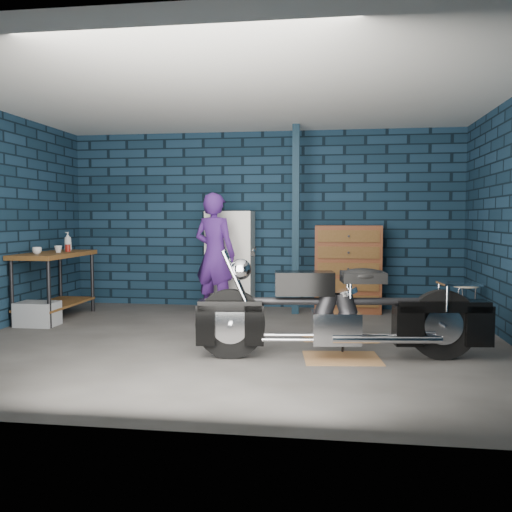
{
  "coord_description": "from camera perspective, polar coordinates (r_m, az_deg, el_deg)",
  "views": [
    {
      "loc": [
        1.06,
        -5.8,
        1.38
      ],
      "look_at": [
        0.21,
        0.3,
        0.94
      ],
      "focal_mm": 38.0,
      "sensor_mm": 36.0,
      "label": 1
    }
  ],
  "objects": [
    {
      "name": "storage_bin",
      "position": [
        7.5,
        -22.01,
        -5.67
      ],
      "size": [
        0.49,
        0.35,
        0.31
      ],
      "primitive_type": "cube",
      "color": "#94989D",
      "rests_on": "ground"
    },
    {
      "name": "motorcycle",
      "position": [
        5.36,
        9.09,
        -5.05
      ],
      "size": [
        2.5,
        0.95,
        1.07
      ],
      "primitive_type": null,
      "rotation": [
        0.0,
        0.0,
        0.12
      ],
      "color": "black",
      "rests_on": "ground"
    },
    {
      "name": "ground",
      "position": [
        6.06,
        -2.36,
        -9.13
      ],
      "size": [
        6.0,
        6.0,
        0.0
      ],
      "primitive_type": "plane",
      "color": "#524F4C",
      "rests_on": "ground"
    },
    {
      "name": "drip_mat",
      "position": [
        5.47,
        9.03,
        -10.58
      ],
      "size": [
        0.8,
        0.64,
        0.01
      ],
      "primitive_type": "cube",
      "rotation": [
        0.0,
        0.0,
        0.12
      ],
      "color": "olive",
      "rests_on": "ground"
    },
    {
      "name": "cup_b",
      "position": [
        7.79,
        -20.1,
        0.68
      ],
      "size": [
        0.13,
        0.13,
        0.09
      ],
      "primitive_type": "imported",
      "rotation": [
        0.0,
        0.0,
        0.4
      ],
      "color": "beige",
      "rests_on": "workbench"
    },
    {
      "name": "support_post",
      "position": [
        7.77,
        4.2,
        3.8
      ],
      "size": [
        0.1,
        0.1,
        2.7
      ],
      "primitive_type": "cube",
      "color": "#102534",
      "rests_on": "ground"
    },
    {
      "name": "mug_red",
      "position": [
        7.98,
        -19.19,
        0.79
      ],
      "size": [
        0.08,
        0.08,
        0.1
      ],
      "primitive_type": "cylinder",
      "rotation": [
        0.0,
        0.0,
        -0.07
      ],
      "color": "maroon",
      "rests_on": "workbench"
    },
    {
      "name": "room_walls",
      "position": [
        6.46,
        -1.52,
        8.68
      ],
      "size": [
        6.02,
        5.01,
        2.71
      ],
      "color": "#0F2232",
      "rests_on": "ground"
    },
    {
      "name": "tool_chest",
      "position": [
        8.07,
        9.63,
        -1.32
      ],
      "size": [
        0.95,
        0.53,
        1.27
      ],
      "primitive_type": "cube",
      "color": "brown",
      "rests_on": "ground"
    },
    {
      "name": "workbench",
      "position": [
        7.9,
        -20.39,
        -2.94
      ],
      "size": [
        0.6,
        1.4,
        0.91
      ],
      "primitive_type": "cube",
      "color": "brown",
      "rests_on": "ground"
    },
    {
      "name": "cup_a",
      "position": [
        7.58,
        -22.06,
        0.54
      ],
      "size": [
        0.13,
        0.13,
        0.09
      ],
      "primitive_type": "imported",
      "rotation": [
        0.0,
        0.0,
        -0.13
      ],
      "color": "beige",
      "rests_on": "workbench"
    },
    {
      "name": "person",
      "position": [
        7.65,
        -4.36,
        0.16
      ],
      "size": [
        0.74,
        0.61,
        1.73
      ],
      "primitive_type": "imported",
      "rotation": [
        0.0,
        0.0,
        2.8
      ],
      "color": "#492079",
      "rests_on": "ground"
    },
    {
      "name": "bottle",
      "position": [
        8.15,
        -19.2,
        1.46
      ],
      "size": [
        0.12,
        0.12,
        0.27
      ],
      "primitive_type": "imported",
      "rotation": [
        0.0,
        0.0,
        -0.18
      ],
      "color": "#94989D",
      "rests_on": "workbench"
    },
    {
      "name": "shop_stool",
      "position": [
        7.26,
        21.18,
        -4.95
      ],
      "size": [
        0.35,
        0.35,
        0.56
      ],
      "primitive_type": null,
      "rotation": [
        0.0,
        0.0,
        0.16
      ],
      "color": "beige",
      "rests_on": "ground"
    },
    {
      "name": "locker",
      "position": [
        8.2,
        -2.74,
        -0.45
      ],
      "size": [
        0.69,
        0.49,
        1.48
      ],
      "primitive_type": "cube",
      "color": "silver",
      "rests_on": "ground"
    }
  ]
}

